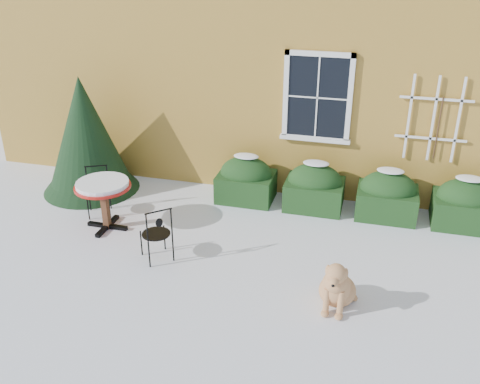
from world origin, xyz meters
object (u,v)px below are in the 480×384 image
(evergreen_shrub, at_px, (87,146))
(patio_chair_far, at_px, (98,191))
(bistro_table, at_px, (103,190))
(dog, at_px, (337,287))
(patio_chair_near, at_px, (157,233))

(evergreen_shrub, height_order, patio_chair_far, evergreen_shrub)
(bistro_table, relative_size, patio_chair_far, 1.07)
(evergreen_shrub, xyz_separation_m, dog, (5.10, -2.55, -0.59))
(evergreen_shrub, bearing_deg, patio_chair_near, -41.80)
(patio_chair_far, bearing_deg, dog, -46.08)
(patio_chair_far, distance_m, dog, 4.73)
(patio_chair_far, bearing_deg, evergreen_shrub, 100.91)
(evergreen_shrub, bearing_deg, bistro_table, -52.36)
(dog, bearing_deg, bistro_table, 167.75)
(bistro_table, height_order, patio_chair_far, patio_chair_far)
(patio_chair_near, bearing_deg, bistro_table, -71.59)
(evergreen_shrub, relative_size, patio_chair_near, 2.45)
(evergreen_shrub, height_order, bistro_table, evergreen_shrub)
(patio_chair_near, distance_m, patio_chair_far, 2.01)
(patio_chair_near, relative_size, dog, 1.04)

